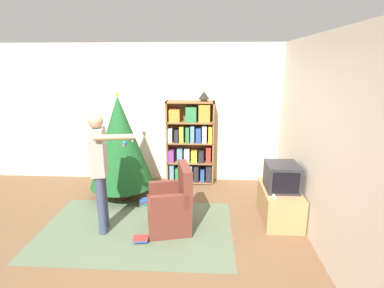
{
  "coord_description": "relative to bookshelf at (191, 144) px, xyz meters",
  "views": [
    {
      "loc": [
        0.78,
        -3.41,
        2.24
      ],
      "look_at": [
        0.54,
        0.98,
        1.05
      ],
      "focal_mm": 28.0,
      "sensor_mm": 36.0,
      "label": 1
    }
  ],
  "objects": [
    {
      "name": "table_lamp",
      "position": [
        0.24,
        0.01,
        0.9
      ],
      "size": [
        0.2,
        0.2,
        0.18
      ],
      "color": "#473828",
      "rests_on": "bookshelf"
    },
    {
      "name": "standing_person",
      "position": [
        -1.08,
        -1.79,
        0.19
      ],
      "size": [
        0.68,
        0.46,
        1.63
      ],
      "rotation": [
        0.0,
        0.0,
        -1.39
      ],
      "color": "#38425B",
      "rests_on": "ground_plane"
    },
    {
      "name": "christmas_tree",
      "position": [
        -1.13,
        -0.69,
        0.19
      ],
      "size": [
        1.08,
        1.08,
        1.8
      ],
      "color": "#4C3323",
      "rests_on": "ground_plane"
    },
    {
      "name": "wall_back",
      "position": [
        -0.45,
        0.22,
        0.52
      ],
      "size": [
        8.0,
        0.1,
        2.6
      ],
      "color": "beige",
      "rests_on": "ground_plane"
    },
    {
      "name": "television",
      "position": [
        1.39,
        -1.34,
        -0.11
      ],
      "size": [
        0.44,
        0.49,
        0.38
      ],
      "color": "#28282D",
      "rests_on": "tv_stand"
    },
    {
      "name": "bookshelf",
      "position": [
        0.0,
        0.0,
        0.0
      ],
      "size": [
        0.89,
        0.28,
        1.57
      ],
      "color": "brown",
      "rests_on": "ground_plane"
    },
    {
      "name": "book_pile_by_chair",
      "position": [
        -0.52,
        -2.05,
        -0.74
      ],
      "size": [
        0.2,
        0.16,
        0.08
      ],
      "color": "#232328",
      "rests_on": "ground_plane"
    },
    {
      "name": "wall_right",
      "position": [
        1.72,
        -2.01,
        0.52
      ],
      "size": [
        0.1,
        8.0,
        2.6
      ],
      "color": "beige",
      "rests_on": "ground_plane"
    },
    {
      "name": "armchair",
      "position": [
        -0.16,
        -1.7,
        -0.46
      ],
      "size": [
        0.68,
        0.68,
        0.92
      ],
      "rotation": [
        0.0,
        0.0,
        -1.34
      ],
      "color": "brown",
      "rests_on": "ground_plane"
    },
    {
      "name": "area_rug",
      "position": [
        -0.65,
        -1.75,
        -0.77
      ],
      "size": [
        2.63,
        1.71,
        0.01
      ],
      "color": "#56664C",
      "rests_on": "ground_plane"
    },
    {
      "name": "book_pile_near_tree",
      "position": [
        -0.67,
        -1.03,
        -0.72
      ],
      "size": [
        0.22,
        0.2,
        0.11
      ],
      "color": "#5B899E",
      "rests_on": "ground_plane"
    },
    {
      "name": "ground_plane",
      "position": [
        -0.45,
        -2.01,
        -0.78
      ],
      "size": [
        14.0,
        14.0,
        0.0
      ],
      "primitive_type": "plane",
      "color": "brown"
    },
    {
      "name": "game_remote",
      "position": [
        1.23,
        -1.61,
        -0.29
      ],
      "size": [
        0.04,
        0.12,
        0.02
      ],
      "color": "white",
      "rests_on": "tv_stand"
    },
    {
      "name": "tv_stand",
      "position": [
        1.39,
        -1.34,
        -0.54
      ],
      "size": [
        0.52,
        0.91,
        0.48
      ],
      "color": "tan",
      "rests_on": "ground_plane"
    }
  ]
}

